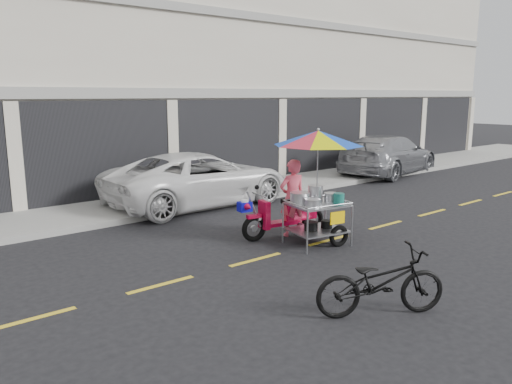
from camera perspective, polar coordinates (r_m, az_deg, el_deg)
ground at (r=10.80m, az=8.24°, el=-5.50°), size 90.00×90.00×0.00m
sidewalk at (r=14.93m, az=-7.46°, el=-0.54°), size 45.00×3.00×0.15m
shophouse_block at (r=20.47m, az=-8.62°, el=14.26°), size 36.00×8.11×10.40m
centerline at (r=10.80m, az=8.24°, el=-5.48°), size 42.00×0.10×0.01m
white_pickup at (r=14.04m, az=-6.49°, el=1.52°), size 5.41×2.58×1.49m
silver_pickup at (r=20.05m, az=14.89°, el=4.15°), size 5.61×3.13×1.54m
near_bicycle at (r=7.28m, az=14.05°, el=-9.94°), size 1.95×1.49×0.98m
food_vendor_rig at (r=10.43m, az=5.92°, el=2.47°), size 2.39×2.21×2.41m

